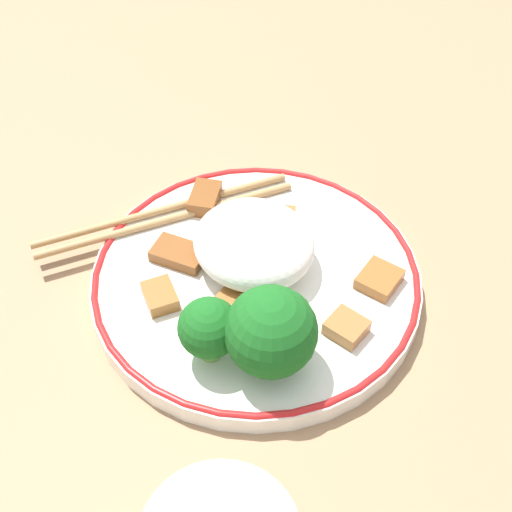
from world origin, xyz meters
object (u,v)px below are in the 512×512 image
object	(u,v)px
broccoli_back_center	(271,332)
chopsticks	(165,215)
plate	(256,280)
broccoli_back_left	(209,329)

from	to	relation	value
broccoli_back_center	chopsticks	size ratio (longest dim) A/B	0.32
plate	broccoli_back_center	world-z (taller)	broccoli_back_center
broccoli_back_left	chopsticks	world-z (taller)	broccoli_back_left
plate	broccoli_back_left	distance (m)	0.08
broccoli_back_left	broccoli_back_center	bearing A→B (deg)	-55.26
chopsticks	broccoli_back_left	bearing A→B (deg)	-117.46
chopsticks	plate	bearing A→B (deg)	-85.20
broccoli_back_center	chopsticks	xyz separation A→B (m)	(0.04, 0.15, -0.03)
plate	broccoli_back_center	size ratio (longest dim) A/B	3.77
broccoli_back_left	chopsticks	xyz separation A→B (m)	(0.06, 0.12, -0.02)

